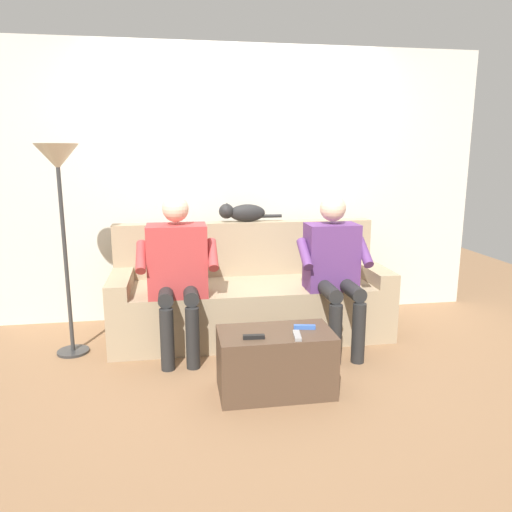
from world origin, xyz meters
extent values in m
plane|color=#846042|center=(0.00, 0.60, 0.00)|extent=(8.00, 8.00, 0.00)
cube|color=beige|center=(0.00, -0.68, 1.23)|extent=(4.53, 0.06, 2.47)
cube|color=#9E896B|center=(0.00, 0.00, 0.23)|extent=(1.95, 0.64, 0.45)
cube|color=#9E896B|center=(0.00, -0.40, 0.46)|extent=(2.29, 0.15, 0.93)
cube|color=#9E896B|center=(-1.06, 0.00, 0.29)|extent=(0.17, 0.64, 0.57)
cube|color=#9E896B|center=(1.06, 0.00, 0.29)|extent=(0.17, 0.64, 0.57)
cube|color=#4C3828|center=(0.00, 0.95, 0.21)|extent=(0.73, 0.40, 0.41)
cube|color=#5B3370|center=(-0.60, 0.19, 0.72)|extent=(0.40, 0.26, 0.53)
sphere|color=beige|center=(-0.60, 0.19, 1.10)|extent=(0.20, 0.20, 0.20)
cylinder|color=black|center=(-0.69, 0.40, 0.51)|extent=(0.11, 0.42, 0.11)
cylinder|color=black|center=(-0.51, 0.40, 0.51)|extent=(0.11, 0.42, 0.11)
cylinder|color=black|center=(-0.69, 0.61, 0.23)|extent=(0.10, 0.10, 0.45)
cylinder|color=black|center=(-0.51, 0.61, 0.23)|extent=(0.10, 0.10, 0.45)
cylinder|color=#5B3370|center=(-0.84, 0.27, 0.77)|extent=(0.08, 0.27, 0.22)
cylinder|color=#5B3370|center=(-0.36, 0.27, 0.77)|extent=(0.08, 0.27, 0.22)
cube|color=#B23838|center=(0.60, 0.18, 0.73)|extent=(0.44, 0.29, 0.55)
sphere|color=beige|center=(0.60, 0.18, 1.12)|extent=(0.20, 0.20, 0.20)
cylinder|color=black|center=(0.51, 0.35, 0.51)|extent=(0.11, 0.33, 0.11)
cylinder|color=black|center=(0.69, 0.35, 0.51)|extent=(0.11, 0.33, 0.11)
cylinder|color=black|center=(0.51, 0.51, 0.23)|extent=(0.10, 0.10, 0.45)
cylinder|color=black|center=(0.69, 0.51, 0.23)|extent=(0.10, 0.10, 0.45)
cylinder|color=#B23838|center=(0.34, 0.26, 0.78)|extent=(0.08, 0.27, 0.22)
cylinder|color=#B23838|center=(0.86, 0.26, 0.78)|extent=(0.08, 0.27, 0.22)
ellipsoid|color=black|center=(-0.02, -0.40, 1.01)|extent=(0.32, 0.12, 0.15)
sphere|color=black|center=(0.17, -0.40, 1.03)|extent=(0.13, 0.13, 0.13)
cone|color=black|center=(0.16, -0.43, 1.08)|extent=(0.05, 0.05, 0.04)
cone|color=black|center=(0.16, -0.37, 1.08)|extent=(0.05, 0.05, 0.04)
cylinder|color=black|center=(-0.24, -0.40, 0.98)|extent=(0.18, 0.03, 0.03)
cube|color=#3860B7|center=(-0.20, 0.93, 0.42)|extent=(0.14, 0.06, 0.03)
cube|color=gray|center=(-0.11, 1.06, 0.42)|extent=(0.06, 0.15, 0.02)
cube|color=black|center=(0.16, 1.05, 0.42)|extent=(0.14, 0.04, 0.03)
cylinder|color=#2D2D2D|center=(1.43, 0.09, 0.01)|extent=(0.24, 0.24, 0.02)
cylinder|color=#333333|center=(1.43, 0.09, 0.74)|extent=(0.03, 0.03, 1.48)
cone|color=beige|center=(1.43, 0.09, 1.50)|extent=(0.31, 0.31, 0.19)
camera|label=1|loc=(0.60, 3.83, 1.53)|focal=34.21mm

